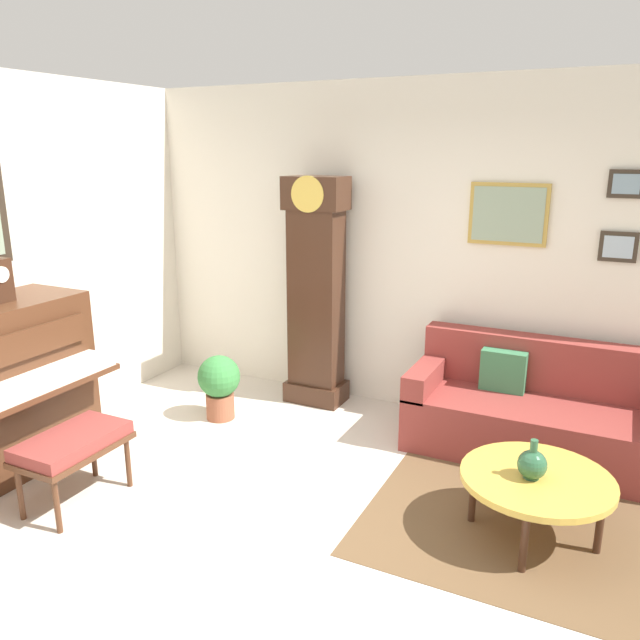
# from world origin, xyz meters

# --- Properties ---
(ground_plane) EXTENTS (6.40, 6.00, 0.10)m
(ground_plane) POSITION_xyz_m (0.00, 0.00, -0.05)
(ground_plane) COLOR beige
(wall_back) EXTENTS (5.30, 0.13, 2.80)m
(wall_back) POSITION_xyz_m (0.02, 2.40, 1.40)
(wall_back) COLOR silver
(wall_back) RESTS_ON ground_plane
(area_rug) EXTENTS (2.10, 1.50, 0.01)m
(area_rug) POSITION_xyz_m (1.34, 0.84, 0.00)
(area_rug) COLOR brown
(area_rug) RESTS_ON ground_plane
(piano_bench) EXTENTS (0.42, 0.70, 0.48)m
(piano_bench) POSITION_xyz_m (-1.44, -0.13, 0.41)
(piano_bench) COLOR #4C2B19
(piano_bench) RESTS_ON ground_plane
(grandfather_clock) EXTENTS (0.52, 0.34, 2.03)m
(grandfather_clock) POSITION_xyz_m (-0.80, 2.10, 0.96)
(grandfather_clock) COLOR #3D2316
(grandfather_clock) RESTS_ON ground_plane
(couch) EXTENTS (1.90, 0.80, 0.84)m
(couch) POSITION_xyz_m (1.16, 1.93, 0.31)
(couch) COLOR maroon
(couch) RESTS_ON ground_plane
(coffee_table) EXTENTS (0.88, 0.88, 0.40)m
(coffee_table) POSITION_xyz_m (1.29, 0.79, 0.37)
(coffee_table) COLOR gold
(coffee_table) RESTS_ON ground_plane
(green_jug) EXTENTS (0.17, 0.17, 0.24)m
(green_jug) POSITION_xyz_m (1.26, 0.75, 0.49)
(green_jug) COLOR #234C33
(green_jug) RESTS_ON coffee_table
(potted_plant) EXTENTS (0.36, 0.36, 0.56)m
(potted_plant) POSITION_xyz_m (-1.37, 1.38, 0.32)
(potted_plant) COLOR #935138
(potted_plant) RESTS_ON ground_plane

